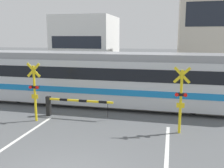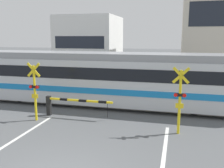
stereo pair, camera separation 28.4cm
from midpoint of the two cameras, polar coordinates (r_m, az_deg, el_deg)
The scene contains 10 objects.
rail_track_near at distance 13.83m, azimuth 0.44°, elevation -5.57°, with size 50.00×0.10×0.08m.
rail_track_far at distance 15.18m, azimuth 1.66°, elevation -4.09°, with size 50.00×0.10×0.08m.
commuter_train at distance 14.41m, azimuth -2.92°, elevation 1.57°, with size 16.39×2.73×3.04m.
crossing_barrier_near at distance 12.58m, azimuth -11.42°, elevation -4.38°, with size 3.44×0.20×0.99m.
crossing_barrier_far at distance 17.04m, azimuth 10.57°, elevation -0.41°, with size 3.44×0.20×0.99m.
crossing_signal_left at distance 12.14m, azimuth -17.92°, elevation -1.21°, with size 0.68×0.15×2.76m.
crossing_signal_right at distance 10.41m, azimuth 14.72°, elevation -2.96°, with size 0.68×0.15×2.76m.
pedestrian at distance 19.67m, azimuth 0.53°, elevation 2.13°, with size 0.38×0.22×1.71m.
building_left_of_street at distance 28.58m, azimuth -6.15°, elevation 8.96°, with size 6.27×6.35×6.16m.
building_right_of_street at distance 27.17m, azimuth 21.07°, elevation 13.05°, with size 5.81×6.35×10.72m.
Camera 1 is at (2.85, -5.43, 3.91)m, focal length 40.00 mm.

